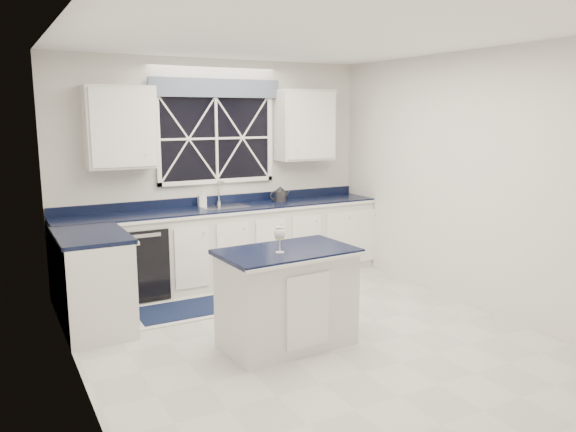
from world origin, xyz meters
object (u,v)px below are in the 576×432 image
island (287,297)px  soap_bottle (202,198)px  dishwasher (136,261)px  faucet (219,192)px  kettle (280,194)px  wine_glass (280,235)px

island → soap_bottle: (0.02, 2.18, 0.60)m
dishwasher → faucet: size_ratio=2.72×
island → soap_bottle: size_ratio=6.01×
kettle → wine_glass: (-1.17, -2.20, 0.01)m
island → kettle: bearing=60.5°
island → kettle: 2.44m
dishwasher → kettle: kettle is taller
island → faucet: bearing=80.2°
island → soap_bottle: 2.27m
soap_bottle → dishwasher: bearing=-170.0°
faucet → kettle: faucet is taller
wine_glass → dishwasher: bearing=109.0°
island → dishwasher: bearing=109.3°
island → wine_glass: bearing=-148.4°
kettle → soap_bottle: soap_bottle is taller
faucet → island: (-0.27, -2.23, -0.66)m
faucet → wine_glass: (-0.37, -2.30, -0.06)m
dishwasher → kettle: (1.89, 0.09, 0.62)m
dishwasher → faucet: bearing=10.0°
faucet → kettle: bearing=-7.6°
dishwasher → island: size_ratio=0.68×
faucet → dishwasher: bearing=-170.0°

